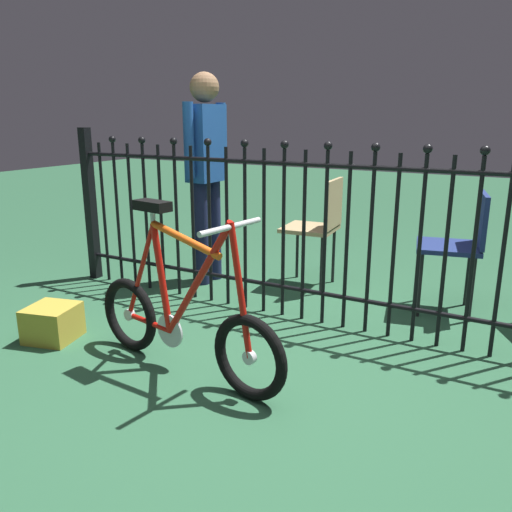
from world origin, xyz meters
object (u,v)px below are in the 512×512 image
at_px(bicycle, 183,320).
at_px(chair_tan, 319,222).
at_px(chair_navy, 461,240).
at_px(person_visitor, 206,162).
at_px(display_crate, 53,323).

bearing_deg(bicycle, chair_tan, 87.50).
distance_m(chair_navy, person_visitor, 1.89).
bearing_deg(display_crate, bicycle, 3.38).
height_order(bicycle, display_crate, bicycle).
xyz_separation_m(bicycle, chair_tan, (0.07, 1.62, 0.23)).
height_order(bicycle, chair_tan, bicycle).
relative_size(bicycle, person_visitor, 0.80).
height_order(chair_navy, display_crate, chair_navy).
distance_m(chair_tan, display_crate, 1.98).
xyz_separation_m(chair_navy, person_visitor, (-1.83, -0.24, 0.44)).
height_order(chair_tan, person_visitor, person_visitor).
bearing_deg(display_crate, chair_navy, 38.97).
relative_size(person_visitor, display_crate, 5.97).
height_order(bicycle, person_visitor, person_visitor).
distance_m(person_visitor, display_crate, 1.63).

